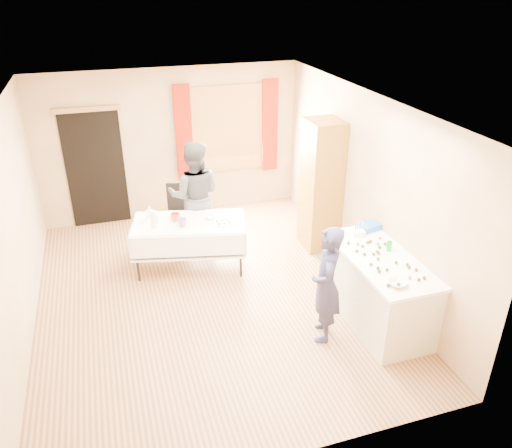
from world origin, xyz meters
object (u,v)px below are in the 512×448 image
object	(u,v)px
counter	(378,289)
chair	(179,224)
girl	(326,285)
party_table	(190,240)
woman	(195,196)
cabinet	(321,186)

from	to	relation	value
counter	chair	distance (m)	3.51
counter	girl	xyz separation A→B (m)	(-0.77, -0.10, 0.28)
counter	party_table	world-z (taller)	counter
woman	chair	bearing A→B (deg)	-34.00
counter	woman	bearing A→B (deg)	124.24
girl	cabinet	bearing A→B (deg)	179.43
counter	girl	distance (m)	0.82
cabinet	chair	world-z (taller)	cabinet
cabinet	party_table	xyz separation A→B (m)	(-2.09, -0.07, -0.58)
counter	chair	xyz separation A→B (m)	(-2.00, 2.88, -0.17)
counter	woman	size ratio (longest dim) A/B	0.96
party_table	chair	xyz separation A→B (m)	(-0.01, 0.92, -0.16)
chair	party_table	bearing A→B (deg)	-73.49
girl	woman	bearing A→B (deg)	-138.11
chair	girl	size ratio (longest dim) A/B	0.64
party_table	girl	size ratio (longest dim) A/B	1.21
counter	chair	world-z (taller)	chair
party_table	cabinet	bearing A→B (deg)	14.91
cabinet	party_table	distance (m)	2.17
cabinet	girl	bearing A→B (deg)	-112.21
chair	woman	xyz separation A→B (m)	(0.23, -0.28, 0.59)
girl	woman	world-z (taller)	woman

